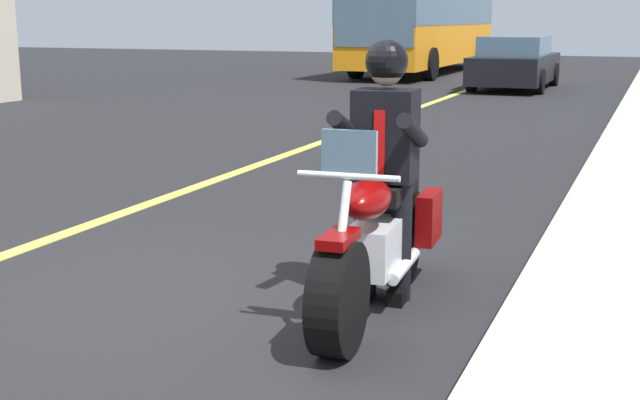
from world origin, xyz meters
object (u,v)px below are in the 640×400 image
Objects in this scene: car_silver at (515,63)px; rider_main at (385,148)px; bus_near at (424,18)px; motorcycle_main at (377,241)px.

rider_main is at bearing 6.61° from car_silver.
motorcycle_main is at bearing 14.54° from bus_near.
bus_near reaches higher than motorcycle_main.
motorcycle_main is 24.68m from bus_near.
motorcycle_main is 18.22m from car_silver.
rider_main is 18.03m from car_silver.
car_silver is at bearing 35.44° from bus_near.
car_silver is (-18.10, -2.09, 0.24)m from motorcycle_main.
bus_near is (-23.66, -6.17, 0.84)m from rider_main.
rider_main is at bearing 14.62° from bus_near.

